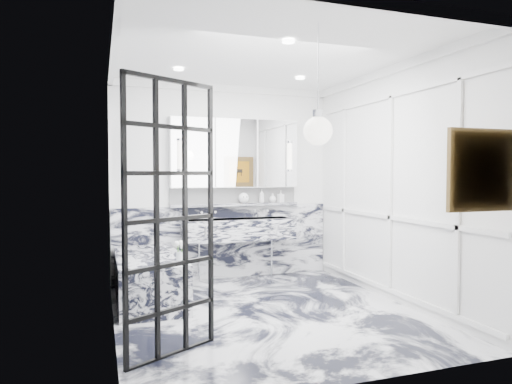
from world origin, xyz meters
name	(u,v)px	position (x,y,z in m)	size (l,w,h in m)	color
floor	(266,312)	(0.00, 0.00, 0.00)	(3.60, 3.60, 0.00)	silver
ceiling	(267,55)	(0.00, 0.00, 2.80)	(3.60, 3.60, 0.00)	white
wall_back	(224,182)	(0.00, 1.80, 1.40)	(3.60, 3.60, 0.00)	white
wall_front	(354,192)	(0.00, -1.80, 1.40)	(3.60, 3.60, 0.00)	white
wall_left	(112,187)	(-1.60, 0.00, 1.40)	(3.60, 3.60, 0.00)	white
wall_right	(392,184)	(1.60, 0.00, 1.40)	(3.60, 3.60, 0.00)	white
marble_clad_back	(225,242)	(0.00, 1.78, 0.53)	(3.18, 0.05, 1.05)	silver
marble_clad_left	(114,193)	(-1.59, 0.00, 1.34)	(0.02, 3.56, 2.68)	silver
panel_molding	(390,192)	(1.58, 0.00, 1.30)	(0.03, 3.40, 2.30)	white
soap_bottle_a	(262,196)	(0.55, 1.71, 1.19)	(0.08, 0.08, 0.20)	#8C5919
soap_bottle_b	(281,196)	(0.86, 1.71, 1.18)	(0.08, 0.08, 0.18)	#4C4C51
soap_bottle_c	(273,198)	(0.72, 1.71, 1.16)	(0.11, 0.11, 0.14)	silver
face_pot	(244,198)	(0.27, 1.71, 1.17)	(0.16, 0.16, 0.16)	white
amber_bottle	(242,200)	(0.25, 1.71, 1.14)	(0.04, 0.04, 0.10)	#8C5919
flower_vase	(180,257)	(-0.90, 0.30, 0.61)	(0.08, 0.08, 0.12)	silver
crittall_door	(171,219)	(-1.15, -0.84, 1.15)	(0.88, 0.04, 2.30)	black
artwork	(482,170)	(1.20, -1.76, 1.56)	(0.57, 0.05, 0.57)	gold
pendant_light	(318,131)	(-0.02, -1.27, 1.88)	(0.24, 0.24, 0.24)	white
trough_sink	(239,229)	(0.15, 1.55, 0.73)	(1.60, 0.45, 0.30)	silver
ledge	(235,205)	(0.15, 1.72, 1.07)	(1.90, 0.14, 0.04)	silver
subway_tile	(234,195)	(0.15, 1.78, 1.21)	(1.90, 0.03, 0.23)	white
mirror_cabinet	(235,153)	(0.15, 1.73, 1.82)	(1.90, 0.16, 1.00)	white
sconce_left	(180,155)	(-0.67, 1.63, 1.78)	(0.07, 0.07, 0.40)	white
sconce_right	(290,156)	(0.97, 1.63, 1.78)	(0.07, 0.07, 0.40)	white
bathtub	(149,278)	(-1.18, 0.90, 0.28)	(0.75, 1.65, 0.55)	silver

